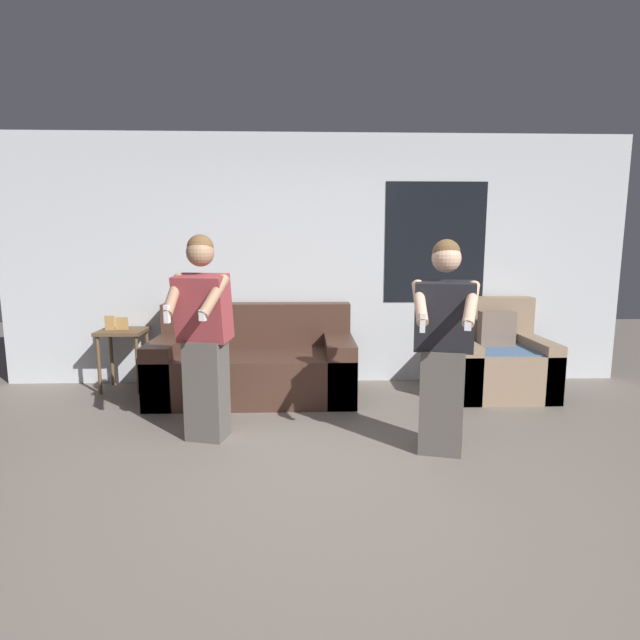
{
  "coord_description": "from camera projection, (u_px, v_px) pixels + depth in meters",
  "views": [
    {
      "loc": [
        -0.14,
        -2.83,
        1.56
      ],
      "look_at": [
        -0.01,
        0.86,
        0.98
      ],
      "focal_mm": 28.0,
      "sensor_mm": 36.0,
      "label": 1
    }
  ],
  "objects": [
    {
      "name": "person_left",
      "position": [
        204.0,
        338.0,
        3.87
      ],
      "size": [
        0.48,
        0.55,
        1.61
      ],
      "color": "#56514C",
      "rests_on": "ground_plane"
    },
    {
      "name": "person_right",
      "position": [
        443.0,
        348.0,
        3.63
      ],
      "size": [
        0.5,
        0.54,
        1.58
      ],
      "color": "#56514C",
      "rests_on": "ground_plane"
    },
    {
      "name": "wall_back",
      "position": [
        317.0,
        261.0,
        5.47
      ],
      "size": [
        6.83,
        0.07,
        2.7
      ],
      "color": "silver",
      "rests_on": "ground_plane"
    },
    {
      "name": "ground_plane",
      "position": [
        327.0,
        500.0,
        3.04
      ],
      "size": [
        14.0,
        14.0,
        0.0
      ],
      "primitive_type": "plane",
      "color": "slate"
    },
    {
      "name": "armchair",
      "position": [
        495.0,
        361.0,
        5.2
      ],
      "size": [
        0.97,
        0.91,
        0.97
      ],
      "color": "#937A60",
      "rests_on": "ground_plane"
    },
    {
      "name": "side_table",
      "position": [
        123.0,
        340.0,
        5.26
      ],
      "size": [
        0.47,
        0.42,
        0.8
      ],
      "color": "brown",
      "rests_on": "ground_plane"
    },
    {
      "name": "couch",
      "position": [
        255.0,
        366.0,
        5.09
      ],
      "size": [
        2.0,
        1.0,
        0.91
      ],
      "color": "#472D23",
      "rests_on": "ground_plane"
    }
  ]
}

